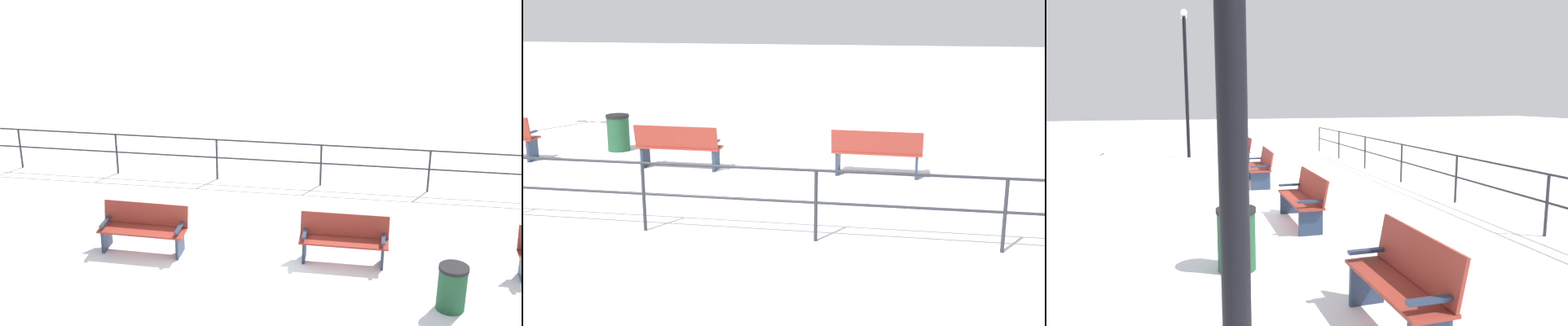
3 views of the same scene
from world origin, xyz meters
TOP-DOWN VIEW (x-y plane):
  - ground_plane at (0.00, 0.00)m, footprint 80.00×80.00m
  - bench_second at (-0.01, -1.89)m, footprint 0.61×1.68m
  - bench_third at (-0.15, 1.90)m, footprint 0.51×1.65m
  - waterfront_railing at (-3.60, 0.00)m, footprint 0.05×17.02m
  - trash_bin at (1.23, 3.74)m, footprint 0.50×0.50m

SIDE VIEW (x-z plane):
  - ground_plane at x=0.00m, z-range 0.00..0.00m
  - trash_bin at x=1.23m, z-range 0.00..0.80m
  - bench_third at x=-0.15m, z-range 0.03..0.90m
  - bench_second at x=-0.01m, z-range 0.02..0.91m
  - waterfront_railing at x=-3.60m, z-range 0.19..1.19m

